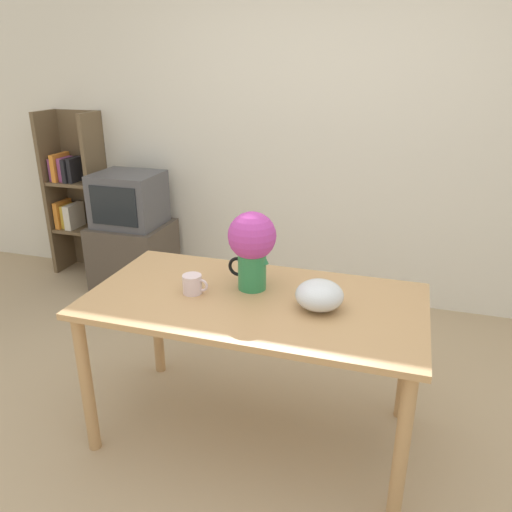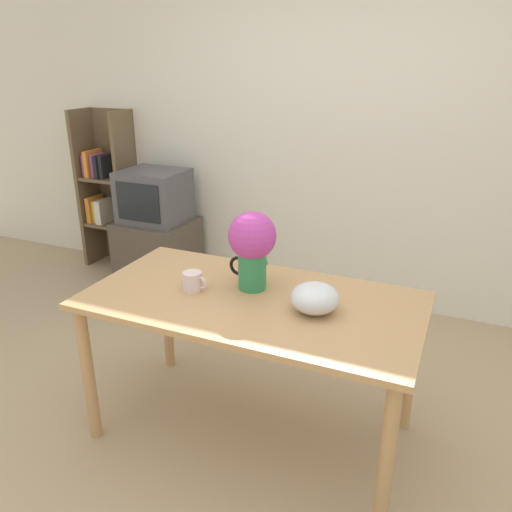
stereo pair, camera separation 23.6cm
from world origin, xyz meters
name	(u,v)px [view 2 (the right image)]	position (x,y,z in m)	size (l,w,h in m)	color
ground_plane	(236,455)	(0.00, 0.00, 0.00)	(12.00, 12.00, 0.00)	tan
wall_back	(350,134)	(0.00, 1.95, 1.30)	(8.00, 0.05, 2.60)	silver
table	(251,316)	(0.00, 0.20, 0.67)	(1.56, 0.82, 0.77)	tan
flower_vase	(252,244)	(-0.04, 0.30, 1.00)	(0.24, 0.23, 0.38)	#2D844C
coffee_mug	(193,281)	(-0.29, 0.16, 0.82)	(0.13, 0.09, 0.09)	silver
white_bowl	(315,298)	(0.31, 0.18, 0.84)	(0.22, 0.22, 0.13)	silver
tv_stand	(159,252)	(-1.49, 1.59, 0.28)	(0.59, 0.53, 0.56)	#4C4238
tv_set	(154,196)	(-1.49, 1.59, 0.77)	(0.50, 0.45, 0.42)	#4C4C51
bookshelf	(107,190)	(-2.15, 1.80, 0.71)	(0.48, 0.30, 1.41)	brown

